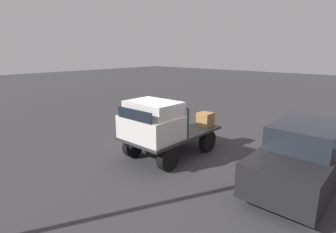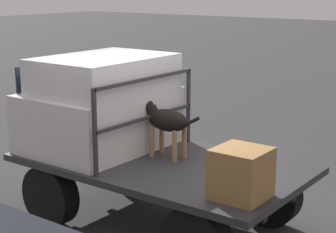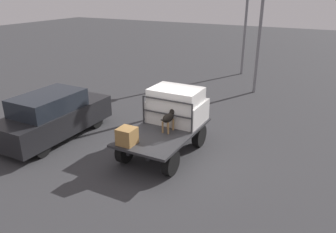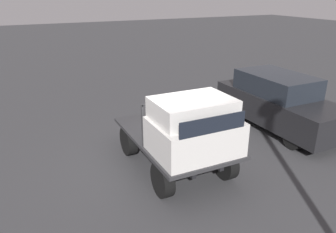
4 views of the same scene
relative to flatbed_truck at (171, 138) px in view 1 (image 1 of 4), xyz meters
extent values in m
plane|color=#38383A|center=(0.00, 0.00, -0.59)|extent=(80.00, 80.00, 0.00)
cylinder|color=black|center=(1.07, 0.81, -0.20)|extent=(0.77, 0.24, 0.77)
cylinder|color=black|center=(1.07, -0.81, -0.20)|extent=(0.77, 0.24, 0.77)
cylinder|color=black|center=(-1.07, 0.81, -0.20)|extent=(0.77, 0.24, 0.77)
cylinder|color=black|center=(-1.07, -0.81, -0.20)|extent=(0.77, 0.24, 0.77)
cube|color=black|center=(0.00, 0.34, 0.07)|extent=(3.18, 0.10, 0.18)
cube|color=black|center=(0.00, -0.34, 0.07)|extent=(3.18, 0.10, 0.18)
cube|color=#2D2D30|center=(0.00, 0.00, 0.20)|extent=(3.45, 1.94, 0.08)
cube|color=silver|center=(0.98, 0.00, 0.61)|extent=(1.40, 1.82, 0.74)
cube|color=silver|center=(0.87, 0.00, 1.21)|extent=(1.19, 1.67, 0.45)
cube|color=black|center=(1.67, 0.00, 1.14)|extent=(0.02, 1.49, 0.34)
cube|color=#2D2D30|center=(0.21, 0.89, 0.74)|extent=(0.04, 0.04, 0.99)
cube|color=#2D2D30|center=(0.21, -0.89, 0.74)|extent=(0.04, 0.04, 0.99)
cube|color=#2D2D30|center=(0.21, 0.00, 1.21)|extent=(0.04, 1.78, 0.04)
cube|color=#2D2D30|center=(0.21, 0.00, 0.74)|extent=(0.04, 1.78, 0.04)
cylinder|color=#9E7547|center=(0.17, -0.05, 0.43)|extent=(0.06, 0.06, 0.38)
cylinder|color=#9E7547|center=(0.17, -0.26, 0.43)|extent=(0.06, 0.06, 0.38)
cylinder|color=#9E7547|center=(-0.17, -0.05, 0.43)|extent=(0.06, 0.06, 0.38)
cylinder|color=#9E7547|center=(-0.17, -0.26, 0.43)|extent=(0.06, 0.06, 0.38)
ellipsoid|color=black|center=(0.00, -0.15, 0.71)|extent=(0.56, 0.27, 0.27)
sphere|color=#9E7547|center=(0.15, -0.15, 0.66)|extent=(0.12, 0.12, 0.12)
cylinder|color=black|center=(0.23, -0.15, 0.78)|extent=(0.19, 0.15, 0.18)
sphere|color=black|center=(0.34, -0.15, 0.83)|extent=(0.21, 0.21, 0.21)
cone|color=#9E7547|center=(0.43, -0.15, 0.81)|extent=(0.11, 0.11, 0.11)
cone|color=black|center=(0.33, -0.10, 0.92)|extent=(0.06, 0.08, 0.10)
cone|color=black|center=(0.33, -0.21, 0.92)|extent=(0.06, 0.08, 0.10)
cylinder|color=black|center=(-0.33, -0.15, 0.73)|extent=(0.24, 0.04, 0.16)
cube|color=olive|center=(-1.37, 0.48, 0.49)|extent=(0.50, 0.50, 0.50)
cylinder|color=black|center=(0.65, 4.81, -0.29)|extent=(0.60, 0.20, 0.60)
cylinder|color=black|center=(0.65, 3.38, -0.29)|extent=(0.60, 0.20, 0.60)
cylinder|color=black|center=(-2.06, 3.38, -0.29)|extent=(0.60, 0.20, 0.60)
cube|color=black|center=(-0.70, 4.09, 0.09)|extent=(4.39, 1.70, 0.85)
cube|color=#1E232B|center=(-0.92, 4.09, 0.82)|extent=(2.41, 1.53, 0.61)
camera|label=1|loc=(6.59, 5.76, 2.97)|focal=28.00mm
camera|label=2|loc=(-3.92, 5.11, 2.31)|focal=60.00mm
camera|label=3|loc=(-8.52, -4.66, 4.55)|focal=35.00mm
camera|label=4|loc=(6.50, -3.34, 3.57)|focal=35.00mm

